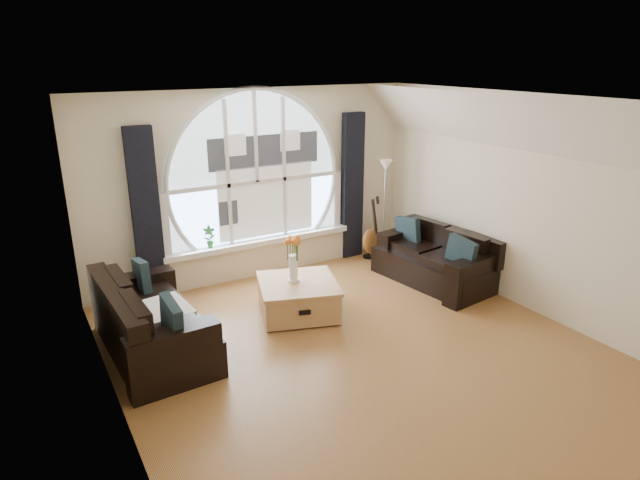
{
  "coord_description": "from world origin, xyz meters",
  "views": [
    {
      "loc": [
        -3.07,
        -4.36,
        3.13
      ],
      "look_at": [
        0.0,
        0.9,
        1.05
      ],
      "focal_mm": 30.6,
      "sensor_mm": 36.0,
      "label": 1
    }
  ],
  "objects": [
    {
      "name": "wall_front",
      "position": [
        0.0,
        -2.75,
        1.35
      ],
      "size": [
        5.0,
        0.01,
        2.7
      ],
      "primitive_type": "cube",
      "color": "beige",
      "rests_on": "ground"
    },
    {
      "name": "sofa_right",
      "position": [
        2.03,
        1.12,
        0.4
      ],
      "size": [
        1.07,
        1.81,
        0.76
      ],
      "primitive_type": "cube",
      "rotation": [
        0.0,
        0.0,
        0.13
      ],
      "color": "black",
      "rests_on": "ground"
    },
    {
      "name": "coffee_chest",
      "position": [
        -0.14,
        1.2,
        0.23
      ],
      "size": [
        1.21,
        1.21,
        0.47
      ],
      "primitive_type": "cube",
      "rotation": [
        0.0,
        0.0,
        -0.32
      ],
      "color": "#B27D4A",
      "rests_on": "ground"
    },
    {
      "name": "floor_lamp",
      "position": [
        1.96,
        2.26,
        0.8
      ],
      "size": [
        0.24,
        0.24,
        1.6
      ],
      "primitive_type": "cube",
      "color": "#B2B2B2",
      "rests_on": "ground"
    },
    {
      "name": "vase_flowers",
      "position": [
        -0.18,
        1.25,
        0.82
      ],
      "size": [
        0.24,
        0.24,
        0.7
      ],
      "primitive_type": "cube",
      "color": "white",
      "rests_on": "coffee_chest"
    },
    {
      "name": "sofa_left",
      "position": [
        -1.95,
        1.16,
        0.4
      ],
      "size": [
        1.0,
        1.88,
        0.82
      ],
      "primitive_type": "cube",
      "rotation": [
        0.0,
        0.0,
        0.05
      ],
      "color": "black",
      "rests_on": "ground"
    },
    {
      "name": "ground",
      "position": [
        0.0,
        0.0,
        0.0
      ],
      "size": [
        5.0,
        5.5,
        0.01
      ],
      "primitive_type": "cube",
      "color": "brown",
      "rests_on": "ground"
    },
    {
      "name": "curtain_right",
      "position": [
        1.6,
        2.63,
        1.15
      ],
      "size": [
        0.35,
        0.12,
        2.3
      ],
      "primitive_type": "cube",
      "color": "black",
      "rests_on": "ground"
    },
    {
      "name": "arched_window",
      "position": [
        0.0,
        2.72,
        1.62
      ],
      "size": [
        2.6,
        0.06,
        2.15
      ],
      "primitive_type": "cube",
      "color": "silver",
      "rests_on": "wall_back"
    },
    {
      "name": "wall_right",
      "position": [
        2.5,
        0.0,
        1.35
      ],
      "size": [
        0.01,
        5.5,
        2.7
      ],
      "primitive_type": "cube",
      "color": "beige",
      "rests_on": "ground"
    },
    {
      "name": "window_frame",
      "position": [
        0.0,
        2.69,
        1.62
      ],
      "size": [
        2.76,
        0.08,
        2.15
      ],
      "primitive_type": "cube",
      "color": "white",
      "rests_on": "wall_back"
    },
    {
      "name": "wall_back",
      "position": [
        0.0,
        2.75,
        1.35
      ],
      "size": [
        5.0,
        0.01,
        2.7
      ],
      "primitive_type": "cube",
      "color": "beige",
      "rests_on": "ground"
    },
    {
      "name": "curtain_left",
      "position": [
        -1.6,
        2.63,
        1.15
      ],
      "size": [
        0.35,
        0.12,
        2.3
      ],
      "primitive_type": "cube",
      "color": "black",
      "rests_on": "ground"
    },
    {
      "name": "ceiling",
      "position": [
        0.0,
        0.0,
        2.7
      ],
      "size": [
        5.0,
        5.5,
        0.01
      ],
      "primitive_type": "cube",
      "color": "silver",
      "rests_on": "ground"
    },
    {
      "name": "guitar",
      "position": [
        1.79,
        2.33,
        0.53
      ],
      "size": [
        0.38,
        0.28,
        1.06
      ],
      "primitive_type": "cube",
      "rotation": [
        0.0,
        0.0,
        0.11
      ],
      "color": "brown",
      "rests_on": "ground"
    },
    {
      "name": "wall_left",
      "position": [
        -2.5,
        0.0,
        1.35
      ],
      "size": [
        0.01,
        5.5,
        2.7
      ],
      "primitive_type": "cube",
      "color": "beige",
      "rests_on": "ground"
    },
    {
      "name": "attic_slope",
      "position": [
        2.2,
        0.0,
        2.35
      ],
      "size": [
        0.92,
        5.5,
        0.72
      ],
      "primitive_type": "cube",
      "color": "silver",
      "rests_on": "ground"
    },
    {
      "name": "potted_plant",
      "position": [
        -0.77,
        2.65,
        0.71
      ],
      "size": [
        0.19,
        0.15,
        0.32
      ],
      "primitive_type": "imported",
      "rotation": [
        0.0,
        0.0,
        -0.2
      ],
      "color": "#1E6023",
      "rests_on": "window_sill"
    },
    {
      "name": "throw_blanket",
      "position": [
        -1.86,
        1.09,
        0.5
      ],
      "size": [
        0.63,
        0.63,
        0.1
      ],
      "primitive_type": "cube",
      "rotation": [
        0.0,
        0.0,
        0.15
      ],
      "color": "silver",
      "rests_on": "sofa_left"
    },
    {
      "name": "neighbor_house",
      "position": [
        0.15,
        2.71,
        1.5
      ],
      "size": [
        1.7,
        0.02,
        1.5
      ],
      "primitive_type": "cube",
      "color": "silver",
      "rests_on": "wall_back"
    },
    {
      "name": "window_sill",
      "position": [
        0.0,
        2.65,
        0.51
      ],
      "size": [
        2.9,
        0.22,
        0.08
      ],
      "primitive_type": "cube",
      "color": "white",
      "rests_on": "wall_back"
    }
  ]
}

